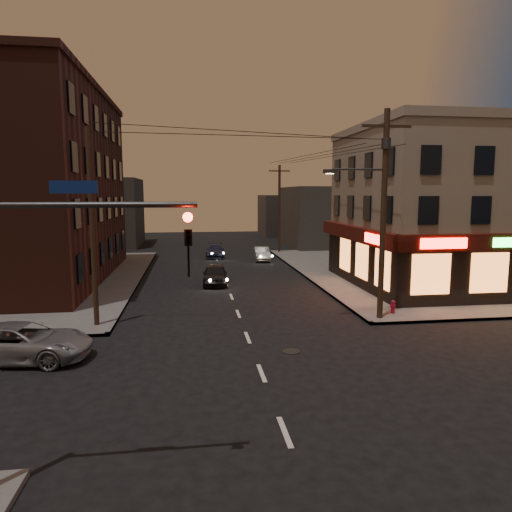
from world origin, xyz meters
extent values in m
plane|color=black|center=(0.00, 0.00, 0.00)|extent=(120.00, 120.00, 0.00)
cube|color=#514F4C|center=(18.00, 19.00, 0.07)|extent=(24.00, 28.00, 0.15)
cube|color=gray|center=(16.00, 13.50, 5.15)|extent=(15.00, 12.00, 10.00)
cube|color=gray|center=(16.00, 13.50, 10.40)|extent=(15.20, 12.20, 0.50)
cube|color=black|center=(8.55, 13.50, 1.85)|extent=(0.25, 12.12, 3.40)
cube|color=#42100A|center=(8.25, 13.50, 3.65)|extent=(0.50, 12.60, 0.90)
cube|color=#FF140C|center=(10.70, 6.98, 3.65)|extent=(2.60, 0.06, 0.55)
cube|color=#FF140C|center=(7.98, 9.70, 3.65)|extent=(0.06, 2.60, 0.55)
cube|color=orange|center=(8.40, 12.50, 1.95)|extent=(0.08, 8.40, 2.20)
cube|color=#421D15|center=(-14.50, 19.00, 6.65)|extent=(12.00, 20.00, 13.00)
cube|color=#3F3D3A|center=(14.00, 38.00, 3.50)|extent=(10.00, 12.00, 7.00)
cube|color=#3F3D3A|center=(-13.00, 42.00, 4.00)|extent=(9.00, 10.00, 8.00)
cube|color=#3F3D3A|center=(12.00, 52.00, 3.00)|extent=(8.00, 8.00, 6.00)
cylinder|color=#382619|center=(6.80, 5.80, 5.15)|extent=(0.28, 0.28, 10.00)
cube|color=#382619|center=(6.80, 5.80, 9.35)|extent=(2.40, 0.12, 0.12)
cylinder|color=#333538|center=(6.80, 5.80, 8.55)|extent=(0.44, 0.44, 0.50)
cylinder|color=#333538|center=(5.50, 5.80, 7.35)|extent=(2.60, 0.10, 0.10)
cube|color=#333538|center=(4.10, 5.80, 7.25)|extent=(0.60, 0.25, 0.18)
cube|color=#FFD88C|center=(4.10, 5.80, 7.15)|extent=(0.35, 0.15, 0.04)
cylinder|color=#382619|center=(6.80, 32.00, 4.65)|extent=(0.26, 0.26, 9.00)
cylinder|color=#382619|center=(-6.80, 6.50, 4.65)|extent=(0.24, 0.24, 9.00)
cylinder|color=#333538|center=(-4.40, -5.60, 6.00)|extent=(4.40, 0.12, 0.12)
imported|color=black|center=(-2.40, -5.60, 5.50)|extent=(0.16, 0.20, 1.00)
sphere|color=#FF0C05|center=(-2.40, -5.72, 5.75)|extent=(0.20, 0.20, 0.20)
cube|color=navy|center=(-4.60, -5.60, 6.35)|extent=(0.90, 0.05, 0.25)
imported|color=gray|center=(-8.70, 2.47, 0.71)|extent=(5.34, 2.98, 1.41)
imported|color=black|center=(-0.77, 16.10, 0.69)|extent=(1.87, 4.15, 1.38)
imported|color=gray|center=(4.17, 26.89, 0.63)|extent=(1.58, 3.88, 1.25)
imported|color=#1C2139|center=(-0.06, 29.76, 0.61)|extent=(2.02, 4.32, 1.22)
cylinder|color=maroon|center=(7.80, 6.49, 0.42)|extent=(0.24, 0.24, 0.54)
sphere|color=maroon|center=(7.80, 6.49, 0.72)|extent=(0.22, 0.22, 0.22)
cylinder|color=maroon|center=(7.80, 6.49, 0.53)|extent=(0.31, 0.18, 0.11)
cylinder|color=maroon|center=(7.80, 6.49, 0.53)|extent=(0.18, 0.31, 0.11)
camera|label=1|loc=(-2.33, -15.03, 6.22)|focal=32.00mm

